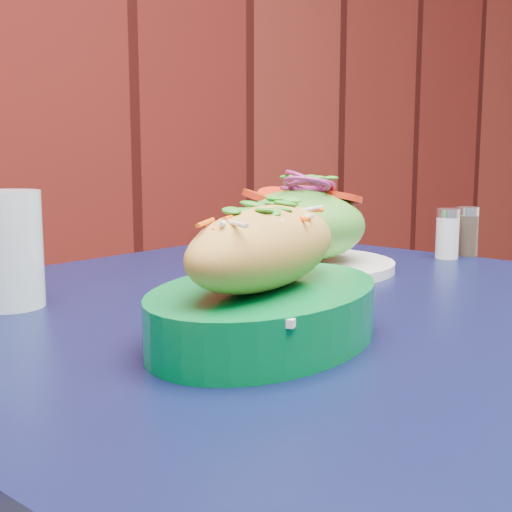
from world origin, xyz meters
TOP-DOWN VIEW (x-y plane):
  - cafe_table at (-0.09, 1.74)m, footprint 0.93×0.93m
  - banh_mi_basket at (-0.21, 1.67)m, footprint 0.30×0.26m
  - salad_plate at (0.03, 1.90)m, footprint 0.24×0.24m
  - water_glass at (-0.33, 1.92)m, footprint 0.07×0.07m
  - salt_shaker at (0.26, 1.84)m, footprint 0.03×0.03m
  - pepper_shaker at (0.30, 1.84)m, footprint 0.03×0.03m

SIDE VIEW (x-z plane):
  - cafe_table at x=-0.09m, z-range 0.29..1.04m
  - salt_shaker at x=0.26m, z-range 0.75..0.82m
  - pepper_shaker at x=0.30m, z-range 0.75..0.82m
  - banh_mi_basket at x=-0.21m, z-range 0.74..0.85m
  - salad_plate at x=0.03m, z-range 0.74..0.86m
  - water_glass at x=-0.33m, z-range 0.75..0.86m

